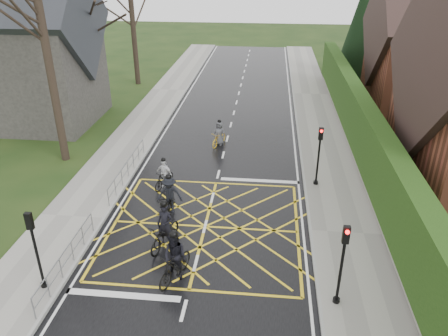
% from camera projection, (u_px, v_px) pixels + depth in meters
% --- Properties ---
extents(ground, '(120.00, 120.00, 0.00)m').
position_uv_depth(ground, '(205.00, 227.00, 19.07)').
color(ground, black).
rests_on(ground, ground).
extents(road, '(9.00, 80.00, 0.01)m').
position_uv_depth(road, '(205.00, 227.00, 19.07)').
color(road, black).
rests_on(road, ground).
extents(sidewalk_right, '(3.00, 80.00, 0.15)m').
position_uv_depth(sidewalk_right, '(345.00, 234.00, 18.47)').
color(sidewalk_right, gray).
rests_on(sidewalk_right, ground).
extents(sidewalk_left, '(3.00, 80.00, 0.15)m').
position_uv_depth(sidewalk_left, '(73.00, 217.00, 19.60)').
color(sidewalk_left, gray).
rests_on(sidewalk_left, ground).
extents(stone_wall, '(0.50, 38.00, 0.70)m').
position_uv_depth(stone_wall, '(363.00, 167.00, 23.53)').
color(stone_wall, slate).
rests_on(stone_wall, ground).
extents(hedge, '(0.90, 38.00, 2.80)m').
position_uv_depth(hedge, '(368.00, 137.00, 22.74)').
color(hedge, '#17320D').
rests_on(hedge, stone_wall).
extents(house_far, '(9.80, 8.80, 10.30)m').
position_uv_depth(house_far, '(440.00, 49.00, 31.75)').
color(house_far, brown).
rests_on(house_far, ground).
extents(conifer, '(4.60, 4.60, 10.00)m').
position_uv_depth(conifer, '(365.00, 23.00, 38.96)').
color(conifer, black).
rests_on(conifer, ground).
extents(church, '(8.80, 7.80, 11.00)m').
position_uv_depth(church, '(27.00, 50.00, 28.81)').
color(church, '#2D2B28').
rests_on(church, ground).
extents(tree_near, '(9.24, 9.24, 11.44)m').
position_uv_depth(tree_near, '(40.00, 16.00, 21.71)').
color(tree_near, black).
rests_on(tree_near, ground).
extents(railing_south, '(0.05, 5.04, 1.03)m').
position_uv_depth(railing_south, '(66.00, 255.00, 16.04)').
color(railing_south, slate).
rests_on(railing_south, ground).
extents(railing_north, '(0.05, 6.04, 1.03)m').
position_uv_depth(railing_north, '(127.00, 165.00, 22.71)').
color(railing_north, slate).
rests_on(railing_north, ground).
extents(traffic_light_ne, '(0.24, 0.31, 3.21)m').
position_uv_depth(traffic_light_ne, '(318.00, 157.00, 21.58)').
color(traffic_light_ne, black).
rests_on(traffic_light_ne, ground).
extents(traffic_light_se, '(0.24, 0.31, 3.21)m').
position_uv_depth(traffic_light_se, '(341.00, 266.00, 14.11)').
color(traffic_light_se, black).
rests_on(traffic_light_se, ground).
extents(traffic_light_sw, '(0.24, 0.31, 3.21)m').
position_uv_depth(traffic_light_sw, '(37.00, 252.00, 14.80)').
color(traffic_light_sw, black).
rests_on(traffic_light_sw, ground).
extents(cyclist_rear, '(1.35, 2.27, 2.09)m').
position_uv_depth(cyclist_rear, '(165.00, 231.00, 17.57)').
color(cyclist_rear, black).
rests_on(cyclist_rear, ground).
extents(cyclist_back, '(1.29, 2.13, 2.06)m').
position_uv_depth(cyclist_back, '(175.00, 261.00, 15.72)').
color(cyclist_back, black).
rests_on(cyclist_back, ground).
extents(cyclist_mid, '(1.22, 2.07, 1.96)m').
position_uv_depth(cyclist_mid, '(170.00, 199.00, 19.80)').
color(cyclist_mid, black).
rests_on(cyclist_mid, ground).
extents(cyclist_front, '(1.02, 1.69, 1.64)m').
position_uv_depth(cyclist_front, '(164.00, 177.00, 21.99)').
color(cyclist_front, black).
rests_on(cyclist_front, ground).
extents(cyclist_lead, '(1.13, 1.79, 1.64)m').
position_uv_depth(cyclist_lead, '(219.00, 136.00, 26.83)').
color(cyclist_lead, gold).
rests_on(cyclist_lead, ground).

